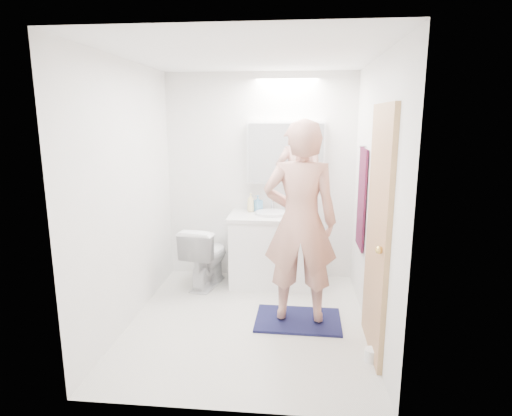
# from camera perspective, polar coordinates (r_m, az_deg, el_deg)

# --- Properties ---
(floor) EXTENTS (2.50, 2.50, 0.00)m
(floor) POSITION_cam_1_polar(r_m,az_deg,el_deg) (4.14, -1.07, -15.09)
(floor) COLOR silver
(floor) RESTS_ON ground
(ceiling) EXTENTS (2.50, 2.50, 0.00)m
(ceiling) POSITION_cam_1_polar(r_m,az_deg,el_deg) (3.72, -1.22, 19.96)
(ceiling) COLOR white
(ceiling) RESTS_ON floor
(wall_back) EXTENTS (2.50, 0.00, 2.50)m
(wall_back) POSITION_cam_1_polar(r_m,az_deg,el_deg) (4.97, 0.56, 4.11)
(wall_back) COLOR white
(wall_back) RESTS_ON floor
(wall_front) EXTENTS (2.50, 0.00, 2.50)m
(wall_front) POSITION_cam_1_polar(r_m,az_deg,el_deg) (2.54, -4.46, -3.74)
(wall_front) COLOR white
(wall_front) RESTS_ON floor
(wall_left) EXTENTS (0.00, 2.50, 2.50)m
(wall_left) POSITION_cam_1_polar(r_m,az_deg,el_deg) (4.02, -16.89, 1.68)
(wall_left) COLOR white
(wall_left) RESTS_ON floor
(wall_right) EXTENTS (0.00, 2.50, 2.50)m
(wall_right) POSITION_cam_1_polar(r_m,az_deg,el_deg) (3.78, 15.67, 1.10)
(wall_right) COLOR white
(wall_right) RESTS_ON floor
(vanity_cabinet) EXTENTS (0.90, 0.55, 0.78)m
(vanity_cabinet) POSITION_cam_1_polar(r_m,az_deg,el_deg) (4.87, 2.03, -5.87)
(vanity_cabinet) COLOR white
(vanity_cabinet) RESTS_ON floor
(countertop) EXTENTS (0.95, 0.58, 0.04)m
(countertop) POSITION_cam_1_polar(r_m,az_deg,el_deg) (4.76, 2.06, -1.17)
(countertop) COLOR silver
(countertop) RESTS_ON vanity_cabinet
(sink_basin) EXTENTS (0.36, 0.36, 0.03)m
(sink_basin) POSITION_cam_1_polar(r_m,az_deg,el_deg) (4.78, 2.09, -0.68)
(sink_basin) COLOR silver
(sink_basin) RESTS_ON countertop
(faucet) EXTENTS (0.02, 0.02, 0.16)m
(faucet) POSITION_cam_1_polar(r_m,az_deg,el_deg) (4.95, 2.23, 0.54)
(faucet) COLOR #B6B7BB
(faucet) RESTS_ON countertop
(medicine_cabinet) EXTENTS (0.88, 0.14, 0.70)m
(medicine_cabinet) POSITION_cam_1_polar(r_m,az_deg,el_deg) (4.85, 4.05, 7.44)
(medicine_cabinet) COLOR white
(medicine_cabinet) RESTS_ON wall_back
(mirror_panel) EXTENTS (0.84, 0.01, 0.66)m
(mirror_panel) POSITION_cam_1_polar(r_m,az_deg,el_deg) (4.77, 4.02, 7.37)
(mirror_panel) COLOR silver
(mirror_panel) RESTS_ON medicine_cabinet
(toilet) EXTENTS (0.52, 0.75, 0.71)m
(toilet) POSITION_cam_1_polar(r_m,az_deg,el_deg) (4.87, -6.76, -6.41)
(toilet) COLOR white
(toilet) RESTS_ON floor
(bath_rug) EXTENTS (0.81, 0.57, 0.02)m
(bath_rug) POSITION_cam_1_polar(r_m,az_deg,el_deg) (4.16, 5.70, -14.82)
(bath_rug) COLOR #1A1644
(bath_rug) RESTS_ON floor
(person) EXTENTS (0.68, 0.45, 1.84)m
(person) POSITION_cam_1_polar(r_m,az_deg,el_deg) (3.83, 6.00, -1.95)
(person) COLOR tan
(person) RESTS_ON bath_rug
(door) EXTENTS (0.04, 0.80, 2.00)m
(door) POSITION_cam_1_polar(r_m,az_deg,el_deg) (3.48, 16.12, -3.22)
(door) COLOR tan
(door) RESTS_ON wall_right
(door_knob) EXTENTS (0.06, 0.06, 0.06)m
(door_knob) POSITION_cam_1_polar(r_m,az_deg,el_deg) (3.21, 16.31, -5.48)
(door_knob) COLOR gold
(door_knob) RESTS_ON door
(towel) EXTENTS (0.02, 0.42, 1.00)m
(towel) POSITION_cam_1_polar(r_m,az_deg,el_deg) (4.33, 14.08, 1.20)
(towel) COLOR #141033
(towel) RESTS_ON wall_right
(towel_hook) EXTENTS (0.07, 0.02, 0.02)m
(towel_hook) POSITION_cam_1_polar(r_m,az_deg,el_deg) (4.26, 14.26, 8.08)
(towel_hook) COLOR silver
(towel_hook) RESTS_ON wall_right
(soap_bottle_a) EXTENTS (0.11, 0.11, 0.22)m
(soap_bottle_a) POSITION_cam_1_polar(r_m,az_deg,el_deg) (4.90, -0.73, 0.76)
(soap_bottle_a) COLOR beige
(soap_bottle_a) RESTS_ON countertop
(soap_bottle_b) EXTENTS (0.12, 0.12, 0.19)m
(soap_bottle_b) POSITION_cam_1_polar(r_m,az_deg,el_deg) (4.92, 0.26, 0.66)
(soap_bottle_b) COLOR #5A95C1
(soap_bottle_b) RESTS_ON countertop
(toothbrush_cup) EXTENTS (0.10, 0.10, 0.09)m
(toothbrush_cup) POSITION_cam_1_polar(r_m,az_deg,el_deg) (4.89, 4.62, -0.06)
(toothbrush_cup) COLOR #3B62B2
(toothbrush_cup) RESTS_ON countertop
(toilet_paper_roll) EXTENTS (0.11, 0.11, 0.10)m
(toilet_paper_roll) POSITION_cam_1_polar(r_m,az_deg,el_deg) (3.66, 15.32, -18.61)
(toilet_paper_roll) COLOR white
(toilet_paper_roll) RESTS_ON floor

